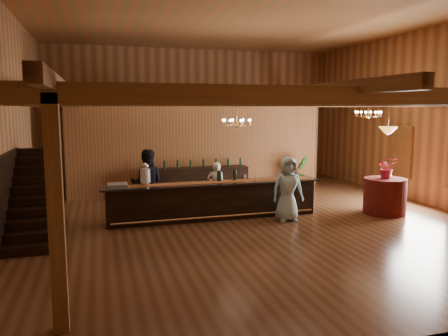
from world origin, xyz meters
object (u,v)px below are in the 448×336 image
object	(u,v)px
chandelier_left	(237,122)
floor_plant	(299,173)
raffle_drum	(292,173)
round_table	(385,196)
backbar_shelf	(197,182)
chandelier_right	(368,114)
staff_second	(147,183)
pendant_lamp	(388,130)
guest	(288,189)
beverage_dispenser	(145,175)
bartender	(216,186)
tasting_bar	(214,200)

from	to	relation	value
chandelier_left	floor_plant	world-z (taller)	chandelier_left
raffle_drum	round_table	xyz separation A→B (m)	(2.54, -0.80, -0.67)
backbar_shelf	chandelier_right	bearing A→B (deg)	-26.18
backbar_shelf	staff_second	bearing A→B (deg)	-128.41
raffle_drum	pendant_lamp	world-z (taller)	pendant_lamp
chandelier_right	raffle_drum	bearing A→B (deg)	-166.00
chandelier_right	chandelier_left	bearing A→B (deg)	-172.26
chandelier_right	guest	xyz separation A→B (m)	(-3.39, -1.49, -1.97)
beverage_dispenser	bartender	bearing A→B (deg)	21.65
beverage_dispenser	backbar_shelf	size ratio (longest dim) A/B	0.17
raffle_drum	floor_plant	world-z (taller)	floor_plant
backbar_shelf	bartender	bearing A→B (deg)	-88.44
beverage_dispenser	pendant_lamp	xyz separation A→B (m)	(6.70, -0.84, 1.11)
pendant_lamp	tasting_bar	bearing A→B (deg)	170.49
raffle_drum	backbar_shelf	size ratio (longest dim) A/B	0.10
beverage_dispenser	guest	distance (m)	3.79
backbar_shelf	pendant_lamp	xyz separation A→B (m)	(4.61, -4.01, 1.90)
beverage_dispenser	guest	size ratio (longest dim) A/B	0.34
tasting_bar	chandelier_right	bearing A→B (deg)	6.98
raffle_drum	bartender	xyz separation A→B (m)	(-2.02, 0.89, -0.45)
raffle_drum	bartender	world-z (taller)	bartender
beverage_dispenser	staff_second	xyz separation A→B (m)	(0.11, 0.70, -0.35)
backbar_shelf	chandelier_left	bearing A→B (deg)	-81.76
backbar_shelf	round_table	bearing A→B (deg)	-40.64
pendant_lamp	backbar_shelf	bearing A→B (deg)	139.04
chandelier_left	guest	xyz separation A→B (m)	(1.16, -0.87, -1.76)
round_table	bartender	world-z (taller)	bartender
pendant_lamp	floor_plant	xyz separation A→B (m)	(-0.85, 3.82, -1.72)
pendant_lamp	staff_second	distance (m)	6.92
staff_second	guest	distance (m)	3.88
tasting_bar	bartender	world-z (taller)	bartender
backbar_shelf	staff_second	size ratio (longest dim) A/B	1.87
pendant_lamp	bartender	size ratio (longest dim) A/B	0.62
pendant_lamp	staff_second	bearing A→B (deg)	166.86
beverage_dispenser	raffle_drum	distance (m)	4.16
backbar_shelf	pendant_lamp	distance (m)	6.40
bartender	backbar_shelf	bearing A→B (deg)	-72.29
beverage_dispenser	staff_second	size ratio (longest dim) A/B	0.32
tasting_bar	raffle_drum	xyz separation A→B (m)	(2.31, -0.02, 0.67)
pendant_lamp	floor_plant	size ratio (longest dim) A/B	0.66
backbar_shelf	guest	xyz separation A→B (m)	(1.59, -3.97, 0.37)
beverage_dispenser	raffle_drum	size ratio (longest dim) A/B	1.76
floor_plant	chandelier_left	bearing A→B (deg)	-138.80
tasting_bar	chandelier_right	size ratio (longest dim) A/B	7.57
guest	raffle_drum	bearing A→B (deg)	62.41
backbar_shelf	bartender	size ratio (longest dim) A/B	2.43
chandelier_left	round_table	bearing A→B (deg)	-12.19
raffle_drum	chandelier_right	bearing A→B (deg)	14.00
raffle_drum	pendant_lamp	size ratio (longest dim) A/B	0.38
chandelier_right	pendant_lamp	distance (m)	1.62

